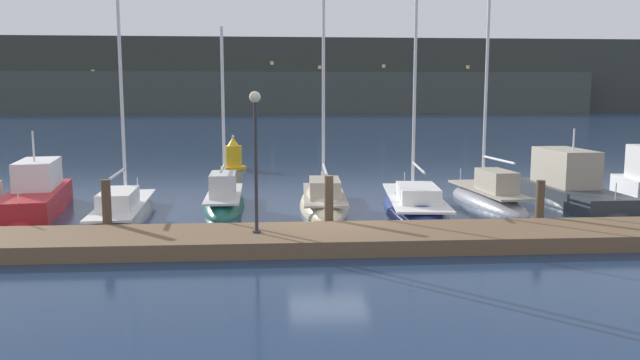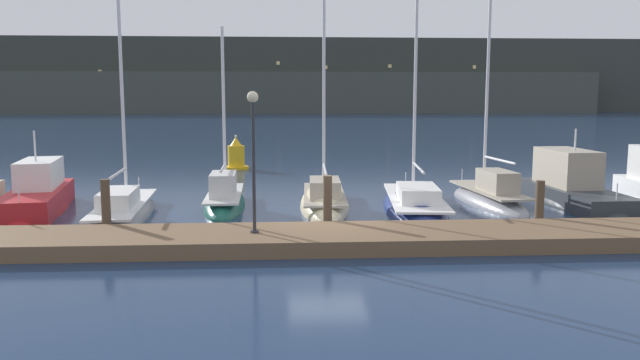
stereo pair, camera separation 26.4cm
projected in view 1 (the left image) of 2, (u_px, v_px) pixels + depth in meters
ground_plane at (328, 232)px, 19.90m from camera, size 400.00×400.00×0.00m
dock at (334, 238)px, 18.07m from camera, size 37.06×2.80×0.45m
mooring_pile_1 at (107, 209)px, 19.10m from camera, size 0.28×0.28×1.80m
mooring_pile_2 at (329, 205)px, 19.60m from camera, size 0.28×0.28×1.85m
mooring_pile_3 at (540, 205)px, 20.13m from camera, size 0.28×0.28×1.63m
motorboat_berth_2 at (37, 203)px, 23.29m from camera, size 3.09×7.06×3.64m
sailboat_berth_3 at (123, 213)px, 22.41m from camera, size 2.34×7.85×10.85m
sailboat_berth_4 at (224, 203)px, 24.30m from camera, size 1.69×6.10×7.61m
sailboat_berth_5 at (324, 204)px, 24.37m from camera, size 2.18×6.90×10.36m
sailboat_berth_6 at (414, 207)px, 23.88m from camera, size 3.15×8.19×10.73m
sailboat_berth_7 at (488, 200)px, 24.92m from camera, size 2.12×6.44×10.16m
motorboat_berth_8 at (571, 195)px, 25.00m from camera, size 2.40×7.13×3.69m
channel_buoy at (233, 156)px, 36.67m from camera, size 1.48×1.48×2.01m
dock_lamppost at (255, 139)px, 17.44m from camera, size 0.32×0.32×4.01m
hillside_backdrop at (280, 79)px, 152.68m from camera, size 240.00×23.00×17.70m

